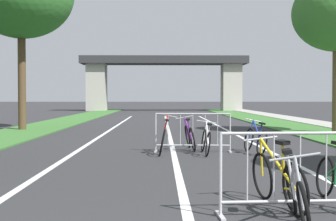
% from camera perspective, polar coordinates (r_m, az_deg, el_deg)
% --- Properties ---
extents(grass_verge_left, '(2.69, 58.78, 0.05)m').
position_cam_1_polar(grass_verge_left, '(26.65, -13.38, -1.53)').
color(grass_verge_left, '#386B2D').
rests_on(grass_verge_left, ground).
extents(grass_verge_right, '(2.69, 58.78, 0.05)m').
position_cam_1_polar(grass_verge_right, '(26.80, 13.05, -1.51)').
color(grass_verge_right, '#386B2D').
rests_on(grass_verge_right, ground).
extents(sidewalk_path_right, '(1.80, 58.78, 0.08)m').
position_cam_1_polar(sidewalk_path_right, '(27.43, 17.61, -1.44)').
color(sidewalk_path_right, '#9E9B93').
rests_on(sidewalk_path_right, ground).
extents(lane_stripe_center, '(0.14, 34.00, 0.01)m').
position_cam_1_polar(lane_stripe_center, '(18.99, 0.14, -2.81)').
color(lane_stripe_center, silver).
rests_on(lane_stripe_center, ground).
extents(lane_stripe_right_lane, '(0.14, 34.00, 0.01)m').
position_cam_1_polar(lane_stripe_right_lane, '(19.22, 7.99, -2.77)').
color(lane_stripe_right_lane, silver).
rests_on(lane_stripe_right_lane, ground).
extents(lane_stripe_left_lane, '(0.14, 34.00, 0.01)m').
position_cam_1_polar(lane_stripe_left_lane, '(19.13, -7.75, -2.79)').
color(lane_stripe_left_lane, silver).
rests_on(lane_stripe_left_lane, ground).
extents(overpass_bridge, '(17.81, 3.50, 5.84)m').
position_cam_1_polar(overpass_bridge, '(50.57, -0.48, 4.50)').
color(overpass_bridge, '#2D2D30').
rests_on(overpass_bridge, ground).
extents(crowd_barrier_nearest, '(2.08, 0.56, 1.05)m').
position_cam_1_polar(crowd_barrier_nearest, '(6.09, 15.81, -7.52)').
color(crowd_barrier_nearest, '#ADADB2').
rests_on(crowd_barrier_nearest, ground).
extents(crowd_barrier_second, '(2.08, 0.55, 1.05)m').
position_cam_1_polar(crowd_barrier_second, '(12.60, 3.04, -2.75)').
color(crowd_barrier_second, '#ADADB2').
rests_on(crowd_barrier_second, ground).
extents(bicycle_silver_0, '(0.61, 1.65, 0.90)m').
position_cam_1_polar(bicycle_silver_0, '(5.66, 15.36, -9.94)').
color(bicycle_silver_0, black).
rests_on(bicycle_silver_0, ground).
extents(bicycle_purple_1, '(0.53, 1.65, 0.95)m').
position_cam_1_polar(bicycle_purple_1, '(13.13, 2.66, -3.19)').
color(bicycle_purple_1, black).
rests_on(bicycle_purple_1, ground).
extents(bicycle_white_2, '(0.54, 1.61, 0.87)m').
position_cam_1_polar(bicycle_white_2, '(12.14, 4.66, -3.67)').
color(bicycle_white_2, black).
rests_on(bicycle_white_2, ground).
extents(bicycle_blue_3, '(0.46, 1.66, 0.90)m').
position_cam_1_polar(bicycle_blue_3, '(12.47, 10.61, -3.54)').
color(bicycle_blue_3, black).
rests_on(bicycle_blue_3, ground).
extents(bicycle_yellow_4, '(0.59, 1.70, 0.93)m').
position_cam_1_polar(bicycle_yellow_4, '(6.46, 13.19, -8.16)').
color(bicycle_yellow_4, black).
rests_on(bicycle_yellow_4, ground).
extents(bicycle_red_5, '(0.53, 1.64, 1.05)m').
position_cam_1_polar(bicycle_red_5, '(12.20, -0.62, -3.50)').
color(bicycle_red_5, black).
rests_on(bicycle_red_5, ground).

